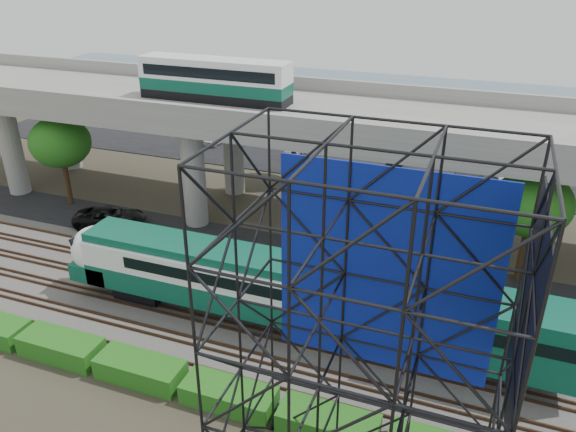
% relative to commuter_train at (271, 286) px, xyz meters
% --- Properties ---
extents(ground, '(140.00, 140.00, 0.00)m').
position_rel_commuter_train_xyz_m(ground, '(-0.65, -2.00, -2.88)').
color(ground, '#474233').
rests_on(ground, ground).
extents(ballast_bed, '(90.00, 12.00, 0.20)m').
position_rel_commuter_train_xyz_m(ballast_bed, '(-0.65, 0.00, -2.78)').
color(ballast_bed, slate).
rests_on(ballast_bed, ground).
extents(service_road, '(90.00, 5.00, 0.08)m').
position_rel_commuter_train_xyz_m(service_road, '(-0.65, 8.50, -2.84)').
color(service_road, black).
rests_on(service_road, ground).
extents(parking_lot, '(90.00, 18.00, 0.08)m').
position_rel_commuter_train_xyz_m(parking_lot, '(-0.65, 32.00, -2.84)').
color(parking_lot, black).
rests_on(parking_lot, ground).
extents(harbor_water, '(140.00, 40.00, 0.03)m').
position_rel_commuter_train_xyz_m(harbor_water, '(-0.65, 54.00, -2.87)').
color(harbor_water, '#4A627B').
rests_on(harbor_water, ground).
extents(rail_tracks, '(90.00, 9.52, 0.16)m').
position_rel_commuter_train_xyz_m(rail_tracks, '(-0.65, -0.00, -2.60)').
color(rail_tracks, '#472D1E').
rests_on(rail_tracks, ballast_bed).
extents(commuter_train, '(29.30, 3.06, 4.30)m').
position_rel_commuter_train_xyz_m(commuter_train, '(0.00, 0.00, 0.00)').
color(commuter_train, black).
rests_on(commuter_train, rail_tracks).
extents(overpass, '(80.00, 12.00, 12.40)m').
position_rel_commuter_train_xyz_m(overpass, '(-1.35, 14.00, 5.33)').
color(overpass, '#9E9B93').
rests_on(overpass, ground).
extents(scaffold_tower, '(9.36, 6.36, 15.00)m').
position_rel_commuter_train_xyz_m(scaffold_tower, '(7.46, -9.98, 4.59)').
color(scaffold_tower, black).
rests_on(scaffold_tower, ground).
extents(hedge_strip, '(34.60, 1.80, 1.20)m').
position_rel_commuter_train_xyz_m(hedge_strip, '(0.36, -6.30, -2.32)').
color(hedge_strip, '#165E15').
rests_on(hedge_strip, ground).
extents(trees, '(40.94, 16.94, 7.69)m').
position_rel_commuter_train_xyz_m(trees, '(-5.31, 14.17, 2.69)').
color(trees, '#382314').
rests_on(trees, ground).
extents(suv, '(6.06, 4.28, 1.53)m').
position_rel_commuter_train_xyz_m(suv, '(-16.79, 7.62, -2.03)').
color(suv, black).
rests_on(suv, service_road).
extents(parked_cars, '(35.75, 9.54, 1.31)m').
position_rel_commuter_train_xyz_m(parked_cars, '(-0.14, 31.49, -2.19)').
color(parked_cars, silver).
rests_on(parked_cars, parking_lot).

